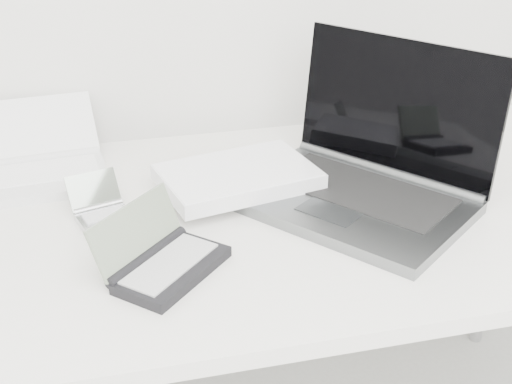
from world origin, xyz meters
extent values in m
cube|color=white|center=(0.00, 1.55, 0.71)|extent=(1.60, 0.80, 0.03)
cylinder|color=silver|center=(0.75, 1.90, 0.35)|extent=(0.04, 0.04, 0.70)
cube|color=slate|center=(0.15, 1.51, 0.74)|extent=(0.49, 0.52, 0.02)
cube|color=black|center=(0.19, 1.54, 0.75)|extent=(0.34, 0.38, 0.00)
cube|color=black|center=(0.29, 1.62, 0.89)|extent=(0.30, 0.36, 0.27)
cylinder|color=slate|center=(0.27, 1.60, 0.75)|extent=(0.28, 0.35, 0.02)
cube|color=#333638|center=(0.10, 1.47, 0.75)|extent=(0.13, 0.13, 0.00)
cube|color=white|center=(-0.04, 1.62, 0.77)|extent=(0.33, 0.25, 0.03)
cube|color=white|center=(-0.04, 1.62, 0.78)|extent=(0.32, 0.25, 0.00)
cube|color=silver|center=(-0.42, 1.76, 0.74)|extent=(0.27, 0.20, 0.02)
cube|color=white|center=(-0.42, 1.78, 0.75)|extent=(0.24, 0.12, 0.00)
cube|color=white|center=(-0.43, 1.92, 0.79)|extent=(0.27, 0.16, 0.10)
cylinder|color=silver|center=(-0.42, 1.85, 0.75)|extent=(0.25, 0.04, 0.02)
cube|color=silver|center=(-0.30, 1.57, 0.74)|extent=(0.11, 0.10, 0.01)
cube|color=#B8B8BC|center=(-0.30, 1.57, 0.74)|extent=(0.08, 0.06, 0.00)
cube|color=gray|center=(-0.32, 1.63, 0.77)|extent=(0.10, 0.06, 0.06)
cylinder|color=silver|center=(-0.31, 1.61, 0.74)|extent=(0.09, 0.04, 0.01)
cube|color=black|center=(-0.20, 1.37, 0.74)|extent=(0.21, 0.21, 0.02)
cube|color=#9A9A9A|center=(-0.21, 1.37, 0.75)|extent=(0.17, 0.17, 0.00)
cube|color=gray|center=(-0.25, 1.42, 0.79)|extent=(0.17, 0.17, 0.09)
cylinder|color=black|center=(-0.24, 1.41, 0.75)|extent=(0.15, 0.15, 0.02)
camera|label=1|loc=(-0.31, 0.39, 1.38)|focal=50.00mm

